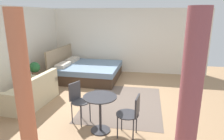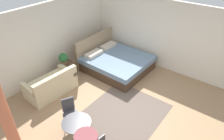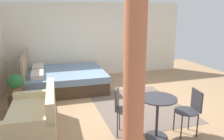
{
  "view_description": "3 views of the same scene",
  "coord_description": "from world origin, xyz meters",
  "px_view_note": "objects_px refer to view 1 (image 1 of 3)",
  "views": [
    {
      "loc": [
        -5.07,
        -0.83,
        2.28
      ],
      "look_at": [
        0.21,
        0.14,
        0.78
      ],
      "focal_mm": 31.99,
      "sensor_mm": 36.0,
      "label": 1
    },
    {
      "loc": [
        -3.61,
        -2.49,
        4.19
      ],
      "look_at": [
        0.36,
        0.55,
        0.93
      ],
      "focal_mm": 32.7,
      "sensor_mm": 36.0,
      "label": 2
    },
    {
      "loc": [
        -4.89,
        1.91,
        2.19
      ],
      "look_at": [
        -0.32,
        0.49,
        0.97
      ],
      "focal_mm": 36.55,
      "sensor_mm": 36.0,
      "label": 3
    }
  ],
  "objects_px": {
    "couch": "(31,94)",
    "balcony_table": "(100,107)",
    "cafe_chair_near_couch": "(78,98)",
    "bed": "(87,71)",
    "potted_plant": "(35,68)",
    "cafe_chair_near_window": "(132,112)",
    "nightstand": "(39,82)"
  },
  "relations": [
    {
      "from": "couch",
      "to": "balcony_table",
      "type": "height_order",
      "value": "couch"
    },
    {
      "from": "balcony_table",
      "to": "cafe_chair_near_couch",
      "type": "distance_m",
      "value": 0.63
    },
    {
      "from": "bed",
      "to": "balcony_table",
      "type": "bearing_deg",
      "value": -158.03
    },
    {
      "from": "potted_plant",
      "to": "cafe_chair_near_window",
      "type": "relative_size",
      "value": 0.51
    },
    {
      "from": "couch",
      "to": "nightstand",
      "type": "height_order",
      "value": "couch"
    },
    {
      "from": "bed",
      "to": "potted_plant",
      "type": "distance_m",
      "value": 1.91
    },
    {
      "from": "potted_plant",
      "to": "balcony_table",
      "type": "bearing_deg",
      "value": -125.81
    },
    {
      "from": "nightstand",
      "to": "cafe_chair_near_couch",
      "type": "bearing_deg",
      "value": -130.33
    },
    {
      "from": "cafe_chair_near_window",
      "to": "cafe_chair_near_couch",
      "type": "relative_size",
      "value": 0.95
    },
    {
      "from": "nightstand",
      "to": "couch",
      "type": "bearing_deg",
      "value": -160.72
    },
    {
      "from": "nightstand",
      "to": "potted_plant",
      "type": "xyz_separation_m",
      "value": [
        -0.1,
        0.02,
        0.48
      ]
    },
    {
      "from": "couch",
      "to": "balcony_table",
      "type": "bearing_deg",
      "value": -112.94
    },
    {
      "from": "bed",
      "to": "cafe_chair_near_window",
      "type": "height_order",
      "value": "bed"
    },
    {
      "from": "couch",
      "to": "cafe_chair_near_couch",
      "type": "height_order",
      "value": "cafe_chair_near_couch"
    },
    {
      "from": "cafe_chair_near_couch",
      "to": "bed",
      "type": "bearing_deg",
      "value": 14.15
    },
    {
      "from": "bed",
      "to": "cafe_chair_near_window",
      "type": "relative_size",
      "value": 2.67
    },
    {
      "from": "potted_plant",
      "to": "balcony_table",
      "type": "relative_size",
      "value": 0.57
    },
    {
      "from": "bed",
      "to": "cafe_chair_near_couch",
      "type": "relative_size",
      "value": 2.55
    },
    {
      "from": "bed",
      "to": "nightstand",
      "type": "xyz_separation_m",
      "value": [
        -1.37,
        1.12,
        -0.05
      ]
    },
    {
      "from": "nightstand",
      "to": "balcony_table",
      "type": "bearing_deg",
      "value": -127.59
    },
    {
      "from": "nightstand",
      "to": "cafe_chair_near_window",
      "type": "height_order",
      "value": "cafe_chair_near_window"
    },
    {
      "from": "nightstand",
      "to": "bed",
      "type": "bearing_deg",
      "value": -39.08
    },
    {
      "from": "couch",
      "to": "nightstand",
      "type": "xyz_separation_m",
      "value": [
        0.99,
        0.34,
        -0.04
      ]
    },
    {
      "from": "cafe_chair_near_couch",
      "to": "nightstand",
      "type": "bearing_deg",
      "value": 49.67
    },
    {
      "from": "nightstand",
      "to": "potted_plant",
      "type": "bearing_deg",
      "value": 166.84
    },
    {
      "from": "nightstand",
      "to": "potted_plant",
      "type": "distance_m",
      "value": 0.49
    },
    {
      "from": "bed",
      "to": "cafe_chair_near_couch",
      "type": "xyz_separation_m",
      "value": [
        -2.96,
        -0.75,
        0.25
      ]
    },
    {
      "from": "bed",
      "to": "balcony_table",
      "type": "distance_m",
      "value": 3.5
    },
    {
      "from": "couch",
      "to": "cafe_chair_near_couch",
      "type": "relative_size",
      "value": 1.77
    },
    {
      "from": "potted_plant",
      "to": "cafe_chair_near_couch",
      "type": "xyz_separation_m",
      "value": [
        -1.48,
        -1.89,
        -0.18
      ]
    },
    {
      "from": "cafe_chair_near_window",
      "to": "cafe_chair_near_couch",
      "type": "distance_m",
      "value": 1.25
    },
    {
      "from": "couch",
      "to": "cafe_chair_near_window",
      "type": "bearing_deg",
      "value": -109.57
    }
  ]
}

